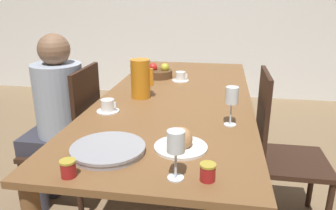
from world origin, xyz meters
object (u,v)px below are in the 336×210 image
object	(u,v)px
red_pitcher	(140,78)
teacup_across	(181,77)
chair_opposite	(279,149)
chair_person_side	(73,139)
teacup_near_person	(108,106)
wine_glass_juice	(176,144)
jam_jar_red	(208,171)
person_seated	(56,110)
bread_plate	(181,142)
fruit_bowl	(159,73)
jam_jar_amber	(68,168)
serving_tray	(108,149)
wine_glass_water	(232,97)

from	to	relation	value
red_pitcher	teacup_across	distance (m)	0.50
chair_opposite	chair_person_side	bearing A→B (deg)	-87.03
teacup_near_person	wine_glass_juice	bearing A→B (deg)	-53.23
wine_glass_juice	jam_jar_red	bearing A→B (deg)	3.40
person_seated	chair_person_side	bearing A→B (deg)	-91.81
red_pitcher	teacup_across	world-z (taller)	red_pitcher
bread_plate	fruit_bowl	xyz separation A→B (m)	(-0.33, 1.21, 0.01)
teacup_across	teacup_near_person	bearing A→B (deg)	-112.77
bread_plate	jam_jar_amber	world-z (taller)	bread_plate
teacup_across	fruit_bowl	world-z (taller)	fruit_bowl
teacup_near_person	serving_tray	xyz separation A→B (m)	(0.17, -0.48, -0.02)
wine_glass_water	jam_jar_amber	size ratio (longest dim) A/B	3.09
red_pitcher	teacup_near_person	world-z (taller)	red_pitcher
teacup_near_person	fruit_bowl	world-z (taller)	fruit_bowl
chair_opposite	red_pitcher	size ratio (longest dim) A/B	4.01
teacup_across	chair_opposite	bearing A→B (deg)	-37.30
jam_jar_amber	chair_person_side	bearing A→B (deg)	115.58
teacup_near_person	fruit_bowl	distance (m)	0.84
chair_person_side	fruit_bowl	xyz separation A→B (m)	(0.44, 0.66, 0.30)
chair_opposite	wine_glass_juice	size ratio (longest dim) A/B	5.31
red_pitcher	wine_glass_water	bearing A→B (deg)	-34.63
person_seated	bread_plate	bearing A→B (deg)	-122.72
serving_tray	jam_jar_amber	xyz separation A→B (m)	(-0.08, -0.20, 0.02)
person_seated	teacup_across	distance (m)	0.92
wine_glass_water	jam_jar_red	bearing A→B (deg)	-99.12
wine_glass_water	teacup_across	world-z (taller)	wine_glass_water
red_pitcher	teacup_across	xyz separation A→B (m)	(0.19, 0.45, -0.09)
teacup_near_person	teacup_across	world-z (taller)	same
wine_glass_water	person_seated	bearing A→B (deg)	166.60
person_seated	red_pitcher	distance (m)	0.57
person_seated	jam_jar_amber	xyz separation A→B (m)	(0.50, -0.84, 0.11)
serving_tray	person_seated	bearing A→B (deg)	131.73
chair_opposite	serving_tray	distance (m)	1.11
wine_glass_juice	red_pitcher	bearing A→B (deg)	111.03
serving_tray	jam_jar_red	world-z (taller)	jam_jar_red
jam_jar_amber	wine_glass_water	bearing A→B (deg)	45.58
jam_jar_red	bread_plate	bearing A→B (deg)	118.04
teacup_across	jam_jar_amber	distance (m)	1.43
person_seated	red_pitcher	size ratio (longest dim) A/B	4.84
jam_jar_amber	red_pitcher	bearing A→B (deg)	88.49
person_seated	wine_glass_water	xyz separation A→B (m)	(1.07, -0.26, 0.22)
person_seated	bread_plate	world-z (taller)	person_seated
red_pitcher	bread_plate	xyz separation A→B (m)	(0.34, -0.68, -0.09)
fruit_bowl	teacup_near_person	bearing A→B (deg)	-98.83
fruit_bowl	person_seated	bearing A→B (deg)	-129.03
wine_glass_water	teacup_across	size ratio (longest dim) A/B	1.56
chair_person_side	wine_glass_water	world-z (taller)	chair_person_side
chair_person_side	teacup_across	bearing A→B (deg)	-47.18
wine_glass_water	teacup_near_person	distance (m)	0.68
wine_glass_water	fruit_bowl	size ratio (longest dim) A/B	0.94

